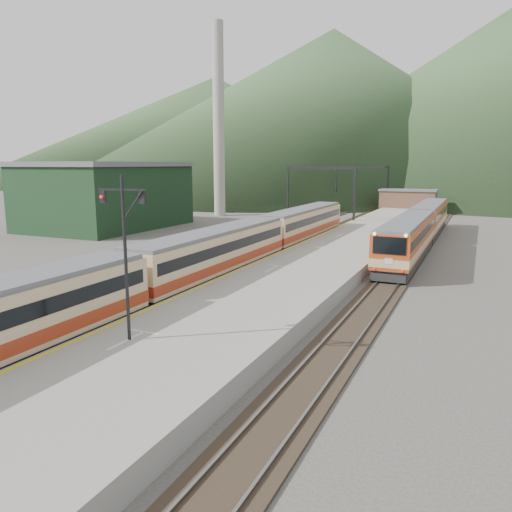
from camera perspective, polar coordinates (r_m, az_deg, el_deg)
The scene contains 17 objects.
track_main at distance 53.47m, azimuth 5.44°, elevation 1.55°, with size 2.60×200.00×0.23m.
track_far at distance 55.26m, azimuth 0.53°, elevation 1.88°, with size 2.60×200.00×0.23m.
track_second at distance 50.98m, azimuth 17.75°, elevation 0.65°, with size 2.60×200.00×0.23m.
platform at distance 49.96m, azimuth 10.78°, elevation 1.28°, with size 8.00×100.00×1.00m, color gray.
gantry_near at distance 68.03m, azimuth 7.37°, elevation 8.09°, with size 9.55×0.25×8.00m.
gantry_far at distance 92.21m, azimuth 11.98°, elevation 8.56°, with size 9.55×0.25×8.00m.
warehouse at distance 68.90m, azimuth -16.67°, elevation 6.71°, with size 14.50×20.50×8.60m.
smokestack at distance 82.17m, azimuth -4.29°, elevation 15.11°, with size 1.80×1.80×30.00m, color #9E998E.
station_shed at distance 88.93m, azimuth 16.98°, elevation 6.32°, with size 9.40×4.40×3.10m.
hill_a at distance 209.10m, azimuth 8.70°, elevation 16.32°, with size 180.00×180.00×60.00m, color #2F4C2A.
hill_d at distance 285.74m, azimuth -4.55°, elevation 14.31°, with size 200.00×200.00×55.00m, color #2F4C2A.
main_train at distance 35.69m, azimuth -4.62°, elevation 0.12°, with size 2.80×57.40×3.41m.
second_train at distance 53.81m, azimuth 18.26°, elevation 3.10°, with size 2.74×37.37×3.35m.
signal_mast at distance 21.09m, azimuth -14.77°, elevation 1.64°, with size 2.19×0.46×6.91m.
short_signal_b at distance 45.50m, azimuth -2.69°, elevation 1.79°, with size 0.25×0.20×2.27m.
short_signal_c at distance 33.85m, azimuth -20.34°, elevation -1.89°, with size 0.23×0.17×2.27m.
worker at distance 26.58m, azimuth -26.54°, elevation -7.17°, with size 0.57×0.37×1.55m, color black.
Camera 1 is at (17.02, -10.01, 8.34)m, focal length 35.00 mm.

